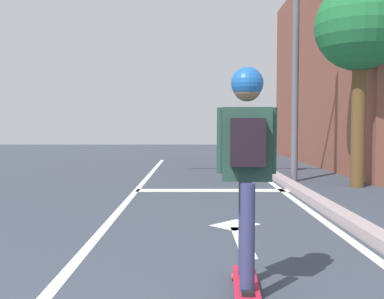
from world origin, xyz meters
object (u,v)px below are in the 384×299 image
object	(u,v)px
skater	(247,147)
traffic_signal_mast	(239,8)
roadside_tree	(360,29)
skateboard	(246,284)

from	to	relation	value
skater	traffic_signal_mast	xyz separation A→B (m)	(0.65, 7.18, 2.89)
roadside_tree	skater	bearing A→B (deg)	-116.80
skateboard	skater	size ratio (longest dim) A/B	0.52
skater	traffic_signal_mast	distance (m)	7.77
traffic_signal_mast	roadside_tree	xyz separation A→B (m)	(2.48, -0.99, -0.69)
skateboard	traffic_signal_mast	bearing A→B (deg)	84.84
skateboard	roadside_tree	distance (m)	7.67
skateboard	traffic_signal_mast	distance (m)	8.22
traffic_signal_mast	skater	bearing A→B (deg)	-95.16
skater	roadside_tree	size ratio (longest dim) A/B	0.39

